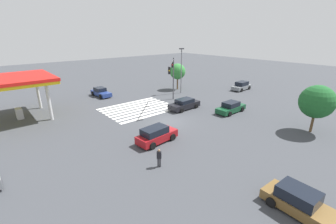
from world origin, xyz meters
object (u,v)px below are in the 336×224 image
car_0 (231,107)px  car_4 (300,202)px  car_2 (101,92)px  tree_corner_a (317,102)px  car_3 (242,86)px  street_light_pole_a (181,67)px  car_1 (156,135)px  tree_corner_b (178,72)px  traffic_signal_mast (172,72)px  pedestrian (159,157)px  car_5 (184,104)px

car_0 → car_4: 17.85m
car_2 → tree_corner_a: size_ratio=0.88×
car_2 → car_3: size_ratio=1.00×
car_3 → street_light_pole_a: street_light_pole_a is taller
car_1 → tree_corner_b: bearing=37.8°
car_1 → traffic_signal_mast: bearing=37.5°
traffic_signal_mast → car_0: 9.60m
car_3 → traffic_signal_mast: bearing=-8.8°
car_4 → pedestrian: 9.69m
pedestrian → street_light_pole_a: bearing=-3.2°
car_5 → street_light_pole_a: street_light_pole_a is taller
car_1 → street_light_pole_a: size_ratio=0.56×
car_1 → tree_corner_b: size_ratio=0.89×
traffic_signal_mast → tree_corner_b: bearing=177.8°
car_0 → pedestrian: 15.92m
traffic_signal_mast → pedestrian: (11.86, 12.06, -3.93)m
traffic_signal_mast → car_3: bearing=129.0°
tree_corner_b → street_light_pole_a: bearing=60.3°
car_2 → car_3: bearing=56.8°
car_3 → pedestrian: 29.51m
traffic_signal_mast → car_2: (6.30, -11.02, -4.13)m
traffic_signal_mast → car_5: traffic_signal_mast is taller
car_4 → pedestrian: (3.37, -9.08, 0.17)m
car_1 → street_light_pole_a: street_light_pole_a is taller
car_1 → tree_corner_a: (-14.21, 8.73, 2.59)m
car_5 → car_2: bearing=-67.8°
car_0 → pedestrian: pedestrian is taller
car_3 → tree_corner_a: bearing=52.0°
car_5 → tree_corner_a: bearing=107.8°
car_0 → car_3: size_ratio=1.05×
car_1 → car_4: size_ratio=0.99×
car_1 → car_5: 10.78m
car_0 → pedestrian: (15.37, 4.13, 0.19)m
car_5 → tree_corner_b: 11.97m
car_1 → tree_corner_a: 16.88m
car_3 → car_4: (24.25, 19.47, -0.05)m
car_0 → car_4: size_ratio=1.09×
car_5 → street_light_pole_a: (-5.71, -6.81, 3.96)m
car_5 → pedestrian: (11.63, 9.18, 0.19)m
street_light_pole_a → car_1: bearing=39.8°
car_2 → tree_corner_a: tree_corner_a is taller
pedestrian → tree_corner_a: (-16.65, 5.17, 2.50)m
car_0 → car_4: bearing=-133.2°
car_1 → car_4: bearing=-90.3°
car_1 → car_3: size_ratio=0.96×
car_4 → car_0: bearing=140.8°
car_2 → tree_corner_a: (-11.08, 28.25, 2.70)m
car_0 → car_3: bearing=26.1°
car_0 → car_3: 13.75m
car_5 → pedestrian: size_ratio=3.01×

